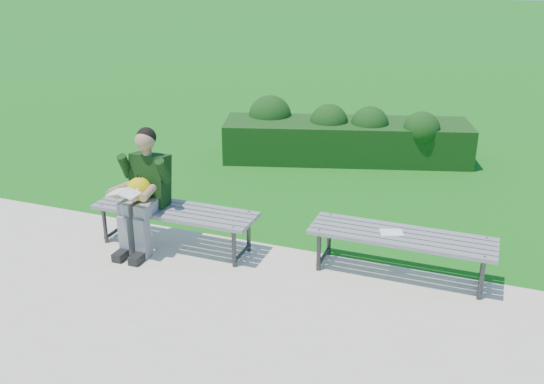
# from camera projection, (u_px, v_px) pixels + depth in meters

# --- Properties ---
(ground) EXTENTS (80.00, 80.00, 0.00)m
(ground) POSITION_uv_depth(u_px,v_px,m) (301.00, 251.00, 6.59)
(ground) COLOR #1B711B
(ground) RESTS_ON ground
(walkway) EXTENTS (30.00, 3.50, 0.02)m
(walkway) POSITION_uv_depth(u_px,v_px,m) (236.00, 340.00, 5.06)
(walkway) COLOR #BBB79F
(walkway) RESTS_ON ground
(hedge) EXTENTS (3.86, 1.97, 0.92)m
(hedge) POSITION_uv_depth(u_px,v_px,m) (342.00, 135.00, 9.40)
(hedge) COLOR #113A14
(hedge) RESTS_ON ground
(bench_left) EXTENTS (1.80, 0.50, 0.46)m
(bench_left) POSITION_uv_depth(u_px,v_px,m) (175.00, 213.00, 6.51)
(bench_left) COLOR gray
(bench_left) RESTS_ON walkway
(bench_right) EXTENTS (1.80, 0.50, 0.46)m
(bench_right) POSITION_uv_depth(u_px,v_px,m) (401.00, 239.00, 5.92)
(bench_right) COLOR gray
(bench_right) RESTS_ON walkway
(seated_boy) EXTENTS (0.56, 0.76, 1.31)m
(seated_boy) POSITION_uv_depth(u_px,v_px,m) (144.00, 187.00, 6.41)
(seated_boy) COLOR gray
(seated_boy) RESTS_ON walkway
(paper_sheet) EXTENTS (0.26, 0.22, 0.01)m
(paper_sheet) POSITION_uv_depth(u_px,v_px,m) (392.00, 232.00, 5.94)
(paper_sheet) COLOR white
(paper_sheet) RESTS_ON bench_right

